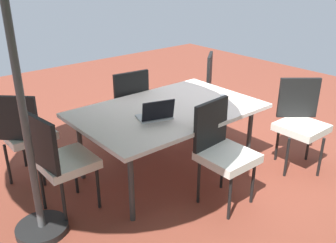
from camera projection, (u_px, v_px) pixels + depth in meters
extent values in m
cube|color=brown|center=(168.00, 171.00, 4.12)|extent=(10.00, 10.00, 0.02)
cube|color=silver|center=(168.00, 110.00, 3.84)|extent=(1.89, 1.22, 0.04)
cylinder|color=#333333|center=(192.00, 112.00, 4.78)|extent=(0.05, 0.05, 0.69)
cylinder|color=#333333|center=(81.00, 149.00, 3.84)|extent=(0.05, 0.05, 0.69)
cylinder|color=#333333|center=(249.00, 136.00, 4.13)|extent=(0.05, 0.05, 0.69)
cylinder|color=#333333|center=(131.00, 187.00, 3.19)|extent=(0.05, 0.05, 0.69)
cylinder|color=#4C4C4C|center=(20.00, 96.00, 2.70)|extent=(0.06, 0.06, 2.45)
cylinder|color=black|center=(42.00, 228.00, 3.17)|extent=(0.44, 0.44, 0.06)
cube|color=silver|center=(124.00, 107.00, 4.55)|extent=(0.46, 0.46, 0.08)
cube|color=black|center=(132.00, 91.00, 4.29)|extent=(0.44, 0.09, 0.45)
cylinder|color=black|center=(132.00, 119.00, 4.89)|extent=(0.03, 0.03, 0.45)
cylinder|color=black|center=(106.00, 125.00, 4.71)|extent=(0.03, 0.03, 0.45)
cylinder|color=black|center=(145.00, 128.00, 4.61)|extent=(0.03, 0.03, 0.45)
cylinder|color=black|center=(119.00, 135.00, 4.43)|extent=(0.03, 0.03, 0.45)
cube|color=silver|center=(228.00, 157.00, 3.38)|extent=(0.46, 0.46, 0.08)
cube|color=black|center=(211.00, 124.00, 3.41)|extent=(0.44, 0.08, 0.45)
cylinder|color=black|center=(230.00, 198.00, 3.25)|extent=(0.03, 0.03, 0.45)
cylinder|color=black|center=(253.00, 182.00, 3.48)|extent=(0.03, 0.03, 0.45)
cylinder|color=black|center=(199.00, 182.00, 3.48)|extent=(0.03, 0.03, 0.45)
cylinder|color=black|center=(222.00, 168.00, 3.71)|extent=(0.03, 0.03, 0.45)
cube|color=silver|center=(302.00, 128.00, 3.98)|extent=(0.46, 0.46, 0.08)
cube|color=black|center=(298.00, 98.00, 4.07)|extent=(0.36, 0.31, 0.45)
cylinder|color=black|center=(287.00, 157.00, 3.92)|extent=(0.03, 0.03, 0.45)
cylinder|color=black|center=(321.00, 157.00, 3.92)|extent=(0.03, 0.03, 0.45)
cylinder|color=black|center=(277.00, 142.00, 4.25)|extent=(0.03, 0.03, 0.45)
cylinder|color=black|center=(309.00, 142.00, 4.25)|extent=(0.03, 0.03, 0.45)
cube|color=silver|center=(194.00, 88.00, 5.25)|extent=(0.46, 0.46, 0.08)
cube|color=black|center=(210.00, 70.00, 5.11)|extent=(0.36, 0.31, 0.45)
cylinder|color=black|center=(183.00, 100.00, 5.54)|extent=(0.03, 0.03, 0.45)
cylinder|color=black|center=(179.00, 109.00, 5.22)|extent=(0.03, 0.03, 0.45)
cylinder|color=black|center=(207.00, 102.00, 5.48)|extent=(0.03, 0.03, 0.45)
cylinder|color=black|center=(205.00, 111.00, 5.16)|extent=(0.03, 0.03, 0.45)
cube|color=silver|center=(29.00, 134.00, 3.83)|extent=(0.46, 0.46, 0.08)
cube|color=black|center=(15.00, 118.00, 3.53)|extent=(0.34, 0.33, 0.45)
cylinder|color=black|center=(55.00, 150.00, 4.08)|extent=(0.03, 0.03, 0.45)
cylinder|color=black|center=(23.00, 148.00, 4.11)|extent=(0.03, 0.03, 0.45)
cylinder|color=black|center=(42.00, 166.00, 3.75)|extent=(0.03, 0.03, 0.45)
cylinder|color=black|center=(8.00, 165.00, 3.78)|extent=(0.03, 0.03, 0.45)
cube|color=silver|center=(67.00, 162.00, 3.29)|extent=(0.46, 0.46, 0.08)
cube|color=black|center=(42.00, 143.00, 3.05)|extent=(0.09, 0.44, 0.45)
cylinder|color=black|center=(98.00, 187.00, 3.40)|extent=(0.03, 0.03, 0.45)
cylinder|color=black|center=(76.00, 173.00, 3.63)|extent=(0.03, 0.03, 0.45)
cylinder|color=black|center=(64.00, 204.00, 3.16)|extent=(0.03, 0.03, 0.45)
cylinder|color=black|center=(42.00, 188.00, 3.39)|extent=(0.03, 0.03, 0.45)
cube|color=#B7B7BC|center=(154.00, 117.00, 3.60)|extent=(0.37, 0.30, 0.02)
cube|color=black|center=(158.00, 110.00, 3.46)|extent=(0.32, 0.14, 0.20)
cylinder|color=white|center=(223.00, 100.00, 3.93)|extent=(0.07, 0.07, 0.10)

